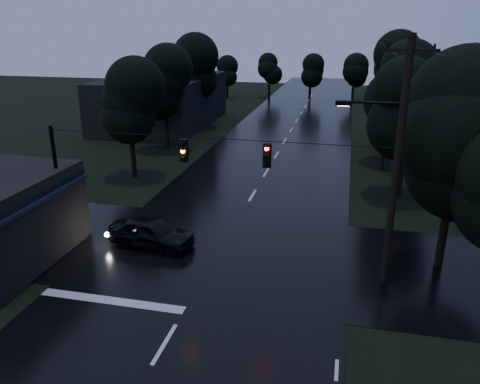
% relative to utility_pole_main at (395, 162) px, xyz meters
% --- Properties ---
extents(main_road, '(12.00, 120.00, 0.02)m').
position_rel_utility_pole_main_xyz_m(main_road, '(-7.41, 19.00, -5.26)').
color(main_road, black).
rests_on(main_road, ground).
extents(cross_street, '(60.00, 9.00, 0.02)m').
position_rel_utility_pole_main_xyz_m(cross_street, '(-7.41, 1.00, -5.26)').
color(cross_street, black).
rests_on(cross_street, ground).
extents(building_far_right, '(10.00, 14.00, 4.40)m').
position_rel_utility_pole_main_xyz_m(building_far_right, '(6.59, 23.00, -3.06)').
color(building_far_right, black).
rests_on(building_far_right, ground).
extents(building_far_left, '(10.00, 16.00, 5.00)m').
position_rel_utility_pole_main_xyz_m(building_far_left, '(-21.41, 29.00, -2.76)').
color(building_far_left, black).
rests_on(building_far_left, ground).
extents(utility_pole_main, '(3.50, 0.30, 10.00)m').
position_rel_utility_pole_main_xyz_m(utility_pole_main, '(0.00, 0.00, 0.00)').
color(utility_pole_main, black).
rests_on(utility_pole_main, ground).
extents(utility_pole_far, '(2.00, 0.30, 7.50)m').
position_rel_utility_pole_main_xyz_m(utility_pole_far, '(0.89, 17.00, -1.38)').
color(utility_pole_far, black).
rests_on(utility_pole_far, ground).
extents(anchor_pole_left, '(0.18, 0.18, 6.00)m').
position_rel_utility_pole_main_xyz_m(anchor_pole_left, '(-14.91, 0.00, -2.26)').
color(anchor_pole_left, black).
rests_on(anchor_pole_left, ground).
extents(span_signals, '(15.00, 0.37, 1.12)m').
position_rel_utility_pole_main_xyz_m(span_signals, '(-6.85, -0.01, -0.01)').
color(span_signals, black).
rests_on(span_signals, ground).
extents(tree_corner_near, '(4.48, 4.48, 9.44)m').
position_rel_utility_pole_main_xyz_m(tree_corner_near, '(2.59, 2.00, 0.74)').
color(tree_corner_near, black).
rests_on(tree_corner_near, ground).
extents(tree_left_a, '(3.92, 3.92, 8.26)m').
position_rel_utility_pole_main_xyz_m(tree_left_a, '(-16.41, 11.00, -0.02)').
color(tree_left_a, black).
rests_on(tree_left_a, ground).
extents(tree_left_b, '(4.20, 4.20, 8.85)m').
position_rel_utility_pole_main_xyz_m(tree_left_b, '(-17.01, 19.00, 0.36)').
color(tree_left_b, black).
rests_on(tree_left_b, ground).
extents(tree_left_c, '(4.48, 4.48, 9.44)m').
position_rel_utility_pole_main_xyz_m(tree_left_c, '(-17.61, 29.00, 0.74)').
color(tree_left_c, black).
rests_on(tree_left_c, ground).
extents(tree_right_a, '(4.20, 4.20, 8.85)m').
position_rel_utility_pole_main_xyz_m(tree_right_a, '(1.59, 11.00, 0.36)').
color(tree_right_a, black).
rests_on(tree_right_a, ground).
extents(tree_right_b, '(4.48, 4.48, 9.44)m').
position_rel_utility_pole_main_xyz_m(tree_right_b, '(2.19, 19.00, 0.74)').
color(tree_right_b, black).
rests_on(tree_right_b, ground).
extents(tree_right_c, '(4.76, 4.76, 10.03)m').
position_rel_utility_pole_main_xyz_m(tree_right_c, '(2.79, 29.00, 1.11)').
color(tree_right_c, black).
rests_on(tree_right_c, ground).
extents(car, '(4.36, 2.08, 1.44)m').
position_rel_utility_pole_main_xyz_m(car, '(-10.78, 0.91, -4.54)').
color(car, black).
rests_on(car, ground).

